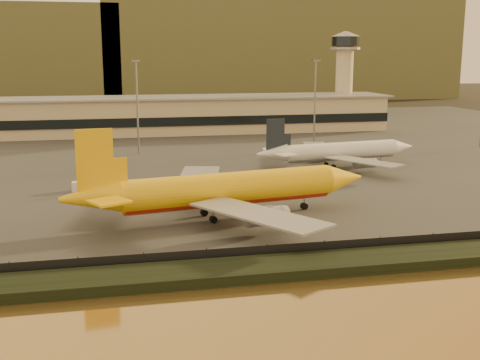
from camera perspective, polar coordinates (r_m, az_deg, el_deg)
The scene contains 12 objects.
ground at distance 91.69m, azimuth -0.75°, elevation -5.28°, with size 900.00×900.00×0.00m, color black.
embankment at distance 75.74m, azimuth 1.84°, elevation -8.45°, with size 320.00×7.00×1.40m, color black.
tarmac at distance 183.72m, azimuth -6.67°, elevation 3.29°, with size 320.00×220.00×0.20m, color #2D2D2D.
perimeter_fence at distance 79.20m, azimuth 1.14°, elevation -7.07°, with size 300.00×0.05×2.20m, color black.
terminal_building at distance 212.50m, azimuth -11.46°, elevation 5.94°, with size 202.00×25.00×12.60m.
control_tower at distance 233.94m, azimuth 9.87°, elevation 10.29°, with size 11.20×11.20×35.50m.
apron_light_masts at distance 164.54m, azimuth -0.85°, elevation 7.85°, with size 152.20×12.20×25.40m.
distant_hills at distance 425.97m, azimuth -12.97°, elevation 12.05°, with size 470.00×160.00×70.00m.
dhl_cargo_jet at distance 99.65m, azimuth -1.47°, elevation -0.96°, with size 53.01×51.31×15.86m.
white_narrowbody_jet at distance 148.36m, azimuth 9.32°, elevation 2.67°, with size 42.73×41.32×12.28m.
gse_vehicle_yellow at distance 120.23m, azimuth -1.55°, elevation -0.67°, with size 3.63×1.64×1.64m, color #E8AF0C.
gse_vehicle_white at distance 124.61m, azimuth -14.71°, elevation -0.56°, with size 4.08×1.84×1.84m, color white.
Camera 1 is at (-17.40, -85.94, 26.81)m, focal length 45.00 mm.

